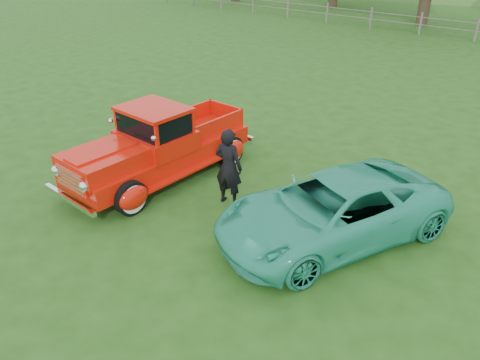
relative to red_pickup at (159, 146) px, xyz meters
The scene contains 5 objects.
ground 1.91m from the red_pickup, 38.25° to the right, with size 140.00×140.00×0.00m, color #1F4813.
fence_line 20.97m from the red_pickup, 86.28° to the left, with size 48.00×0.12×1.20m.
red_pickup is the anchor object (origin of this frame).
teal_sedan 4.49m from the red_pickup, ahead, with size 2.12×4.59×1.28m, color teal.
man 2.08m from the red_pickup, ahead, with size 0.63×0.42×1.74m, color black.
Camera 1 is at (6.55, -5.48, 5.34)m, focal length 35.00 mm.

